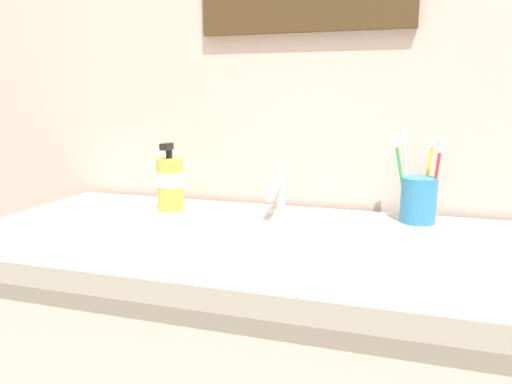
# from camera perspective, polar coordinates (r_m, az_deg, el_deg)

# --- Properties ---
(tiled_wall_back) EXTENTS (2.50, 0.04, 2.40)m
(tiled_wall_back) POSITION_cam_1_polar(r_m,az_deg,el_deg) (1.26, 6.01, 14.69)
(tiled_wall_back) COLOR beige
(tiled_wall_back) RESTS_ON ground
(sink_basin) EXTENTS (0.44, 0.44, 0.11)m
(sink_basin) POSITION_cam_1_polar(r_m,az_deg,el_deg) (0.98, -0.53, -7.65)
(sink_basin) COLOR white
(sink_basin) RESTS_ON vanity_counter
(faucet) EXTENTS (0.02, 0.15, 0.13)m
(faucet) POSITION_cam_1_polar(r_m,az_deg,el_deg) (1.15, 2.70, 0.43)
(faucet) COLOR silver
(faucet) RESTS_ON sink_basin
(toothbrush_cup) EXTENTS (0.08, 0.08, 0.10)m
(toothbrush_cup) POSITION_cam_1_polar(r_m,az_deg,el_deg) (1.14, 18.75, -0.90)
(toothbrush_cup) COLOR #338CCC
(toothbrush_cup) RESTS_ON vanity_counter
(toothbrush_white) EXTENTS (0.03, 0.01, 0.20)m
(toothbrush_white) POSITION_cam_1_polar(r_m,az_deg,el_deg) (1.14, 17.36, 2.72)
(toothbrush_white) COLOR white
(toothbrush_white) RESTS_ON toothbrush_cup
(toothbrush_green) EXTENTS (0.05, 0.02, 0.19)m
(toothbrush_green) POSITION_cam_1_polar(r_m,az_deg,el_deg) (1.13, 16.82, 2.21)
(toothbrush_green) COLOR green
(toothbrush_green) RESTS_ON toothbrush_cup
(toothbrush_red) EXTENTS (0.03, 0.02, 0.18)m
(toothbrush_red) POSITION_cam_1_polar(r_m,az_deg,el_deg) (1.13, 20.62, 1.74)
(toothbrush_red) COLOR red
(toothbrush_red) RESTS_ON toothbrush_cup
(toothbrush_yellow) EXTENTS (0.03, 0.05, 0.18)m
(toothbrush_yellow) POSITION_cam_1_polar(r_m,az_deg,el_deg) (1.16, 19.75, 2.20)
(toothbrush_yellow) COLOR yellow
(toothbrush_yellow) RESTS_ON toothbrush_cup
(soap_dispenser) EXTENTS (0.07, 0.07, 0.17)m
(soap_dispenser) POSITION_cam_1_polar(r_m,az_deg,el_deg) (1.21, -10.17, 1.14)
(soap_dispenser) COLOR #DBCC4C
(soap_dispenser) RESTS_ON vanity_counter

